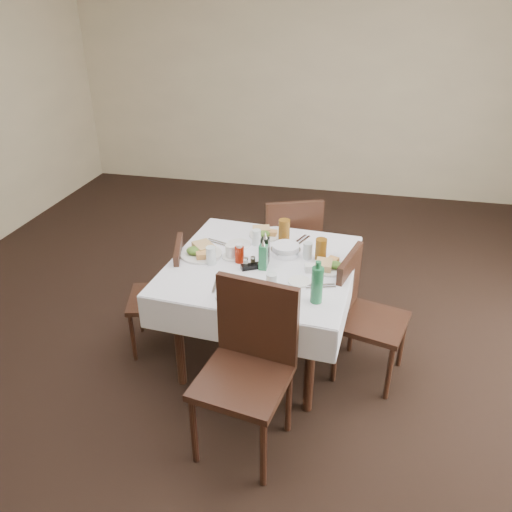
# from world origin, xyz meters

# --- Properties ---
(ground_plane) EXTENTS (7.00, 7.00, 0.00)m
(ground_plane) POSITION_xyz_m (0.00, 0.00, 0.00)
(ground_plane) COLOR black
(room_shell) EXTENTS (6.04, 7.04, 2.80)m
(room_shell) POSITION_xyz_m (0.00, 0.00, 1.71)
(room_shell) COLOR #C4B494
(room_shell) RESTS_ON ground
(dining_table) EXTENTS (1.27, 1.27, 0.76)m
(dining_table) POSITION_xyz_m (0.10, 0.01, 0.67)
(dining_table) COLOR black
(dining_table) RESTS_ON ground
(chair_north) EXTENTS (0.58, 0.58, 0.94)m
(chair_north) POSITION_xyz_m (0.17, 0.77, 0.54)
(chair_north) COLOR black
(chair_north) RESTS_ON ground
(chair_south) EXTENTS (0.54, 0.54, 0.99)m
(chair_south) POSITION_xyz_m (0.18, -0.71, 0.57)
(chair_south) COLOR black
(chair_south) RESTS_ON ground
(chair_east) EXTENTS (0.51, 0.51, 0.88)m
(chair_east) POSITION_xyz_m (0.77, -0.00, 0.50)
(chair_east) COLOR black
(chair_east) RESTS_ON ground
(chair_west) EXTENTS (0.49, 0.49, 0.83)m
(chair_west) POSITION_xyz_m (-0.57, -0.01, 0.47)
(chair_west) COLOR black
(chair_west) RESTS_ON ground
(meal_north) EXTENTS (0.24, 0.24, 0.05)m
(meal_north) POSITION_xyz_m (0.03, 0.42, 0.78)
(meal_north) COLOR white
(meal_north) RESTS_ON dining_table
(meal_south) EXTENTS (0.27, 0.27, 0.06)m
(meal_south) POSITION_xyz_m (0.06, -0.41, 0.79)
(meal_south) COLOR white
(meal_south) RESTS_ON dining_table
(meal_east) EXTENTS (0.25, 0.25, 0.05)m
(meal_east) POSITION_xyz_m (0.54, 0.03, 0.78)
(meal_east) COLOR white
(meal_east) RESTS_ON dining_table
(meal_west) EXTENTS (0.28, 0.28, 0.06)m
(meal_west) POSITION_xyz_m (-0.33, 0.03, 0.79)
(meal_west) COLOR white
(meal_west) RESTS_ON dining_table
(side_plate_a) EXTENTS (0.16, 0.16, 0.01)m
(side_plate_a) POSITION_xyz_m (-0.11, 0.23, 0.77)
(side_plate_a) COLOR white
(side_plate_a) RESTS_ON dining_table
(side_plate_b) EXTENTS (0.14, 0.14, 0.01)m
(side_plate_b) POSITION_xyz_m (0.38, -0.18, 0.77)
(side_plate_b) COLOR white
(side_plate_b) RESTS_ON dining_table
(water_n) EXTENTS (0.06, 0.06, 0.11)m
(water_n) POSITION_xyz_m (0.01, 0.26, 0.82)
(water_n) COLOR silver
(water_n) RESTS_ON dining_table
(water_s) EXTENTS (0.06, 0.06, 0.12)m
(water_s) POSITION_xyz_m (0.23, -0.32, 0.82)
(water_s) COLOR silver
(water_s) RESTS_ON dining_table
(water_e) EXTENTS (0.06, 0.06, 0.11)m
(water_e) POSITION_xyz_m (0.38, 0.14, 0.82)
(water_e) COLOR silver
(water_e) RESTS_ON dining_table
(water_w) EXTENTS (0.06, 0.06, 0.12)m
(water_w) POSITION_xyz_m (-0.22, -0.07, 0.82)
(water_w) COLOR silver
(water_w) RESTS_ON dining_table
(iced_tea_a) EXTENTS (0.08, 0.08, 0.17)m
(iced_tea_a) POSITION_xyz_m (0.19, 0.35, 0.85)
(iced_tea_a) COLOR brown
(iced_tea_a) RESTS_ON dining_table
(iced_tea_b) EXTENTS (0.08, 0.08, 0.16)m
(iced_tea_b) POSITION_xyz_m (0.47, 0.12, 0.84)
(iced_tea_b) COLOR brown
(iced_tea_b) RESTS_ON dining_table
(bread_basket) EXTENTS (0.20, 0.20, 0.07)m
(bread_basket) POSITION_xyz_m (0.23, 0.17, 0.79)
(bread_basket) COLOR silver
(bread_basket) RESTS_ON dining_table
(oil_cruet_dark) EXTENTS (0.05, 0.05, 0.22)m
(oil_cruet_dark) POSITION_xyz_m (0.12, 0.02, 0.86)
(oil_cruet_dark) COLOR black
(oil_cruet_dark) RESTS_ON dining_table
(oil_cruet_green) EXTENTS (0.05, 0.05, 0.21)m
(oil_cruet_green) POSITION_xyz_m (0.13, -0.07, 0.85)
(oil_cruet_green) COLOR #237044
(oil_cruet_green) RESTS_ON dining_table
(ketchup_bottle) EXTENTS (0.06, 0.06, 0.13)m
(ketchup_bottle) POSITION_xyz_m (-0.05, -0.01, 0.82)
(ketchup_bottle) COLOR #941905
(ketchup_bottle) RESTS_ON dining_table
(salt_shaker) EXTENTS (0.03, 0.03, 0.07)m
(salt_shaker) POSITION_xyz_m (0.01, -0.07, 0.80)
(salt_shaker) COLOR white
(salt_shaker) RESTS_ON dining_table
(pepper_shaker) EXTENTS (0.03, 0.03, 0.07)m
(pepper_shaker) POSITION_xyz_m (0.05, -0.05, 0.80)
(pepper_shaker) COLOR #3C301B
(pepper_shaker) RESTS_ON dining_table
(coffee_mug) EXTENTS (0.14, 0.13, 0.09)m
(coffee_mug) POSITION_xyz_m (-0.11, 0.04, 0.80)
(coffee_mug) COLOR white
(coffee_mug) RESTS_ON dining_table
(sunglasses) EXTENTS (0.15, 0.11, 0.03)m
(sunglasses) POSITION_xyz_m (0.06, -0.08, 0.78)
(sunglasses) COLOR black
(sunglasses) RESTS_ON dining_table
(green_bottle) EXTENTS (0.07, 0.07, 0.26)m
(green_bottle) POSITION_xyz_m (0.50, -0.37, 0.88)
(green_bottle) COLOR #237044
(green_bottle) RESTS_ON dining_table
(sugar_caddy) EXTENTS (0.11, 0.07, 0.05)m
(sugar_caddy) POSITION_xyz_m (0.44, -0.03, 0.79)
(sugar_caddy) COLOR white
(sugar_caddy) RESTS_ON dining_table
(cutlery_n) EXTENTS (0.12, 0.20, 0.01)m
(cutlery_n) POSITION_xyz_m (0.31, 0.38, 0.77)
(cutlery_n) COLOR silver
(cutlery_n) RESTS_ON dining_table
(cutlery_s) EXTENTS (0.08, 0.20, 0.01)m
(cutlery_s) POSITION_xyz_m (-0.10, -0.33, 0.77)
(cutlery_s) COLOR silver
(cutlery_s) RESTS_ON dining_table
(cutlery_e) EXTENTS (0.19, 0.10, 0.01)m
(cutlery_e) POSITION_xyz_m (0.51, -0.21, 0.77)
(cutlery_e) COLOR silver
(cutlery_e) RESTS_ON dining_table
(cutlery_w) EXTENTS (0.17, 0.10, 0.01)m
(cutlery_w) POSITION_xyz_m (-0.27, 0.23, 0.77)
(cutlery_w) COLOR silver
(cutlery_w) RESTS_ON dining_table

